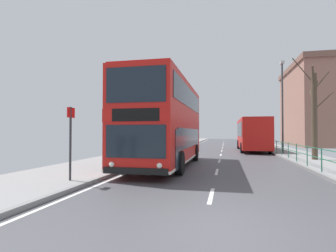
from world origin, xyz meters
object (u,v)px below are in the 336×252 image
at_px(double_decker_bus_main, 166,123).
at_px(bare_tree_far_00, 314,113).
at_px(background_building_00, 326,105).
at_px(bus_stop_sign_near, 71,135).
at_px(street_lamp_far_side, 282,100).
at_px(background_bus_far_lane, 252,134).

bearing_deg(double_decker_bus_main, bare_tree_far_00, 25.65).
xyz_separation_m(bare_tree_far_00, background_building_00, (8.20, 22.49, 2.61)).
distance_m(bare_tree_far_00, background_building_00, 24.08).
height_order(double_decker_bus_main, bus_stop_sign_near, double_decker_bus_main).
distance_m(street_lamp_far_side, background_building_00, 19.40).
relative_size(background_bus_far_lane, bus_stop_sign_near, 3.94).
height_order(double_decker_bus_main, street_lamp_far_side, street_lamp_far_side).
xyz_separation_m(bus_stop_sign_near, street_lamp_far_side, (10.00, 15.16, 2.81)).
bearing_deg(bare_tree_far_00, double_decker_bus_main, -154.35).
relative_size(bare_tree_far_00, background_building_00, 0.44).
height_order(double_decker_bus_main, background_building_00, background_building_00).
bearing_deg(background_building_00, double_decker_bus_main, -122.27).
bearing_deg(background_building_00, background_bus_far_lane, -130.49).
bearing_deg(background_bus_far_lane, bare_tree_far_00, -73.13).
bearing_deg(double_decker_bus_main, street_lamp_far_side, 50.61).
height_order(double_decker_bus_main, background_bus_far_lane, double_decker_bus_main).
height_order(background_bus_far_lane, street_lamp_far_side, street_lamp_far_side).
height_order(bus_stop_sign_near, background_building_00, background_building_00).
distance_m(double_decker_bus_main, background_building_00, 31.66).
height_order(double_decker_bus_main, bare_tree_far_00, bare_tree_far_00).
bearing_deg(street_lamp_far_side, background_building_00, 62.23).
distance_m(background_bus_far_lane, bare_tree_far_00, 10.03).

